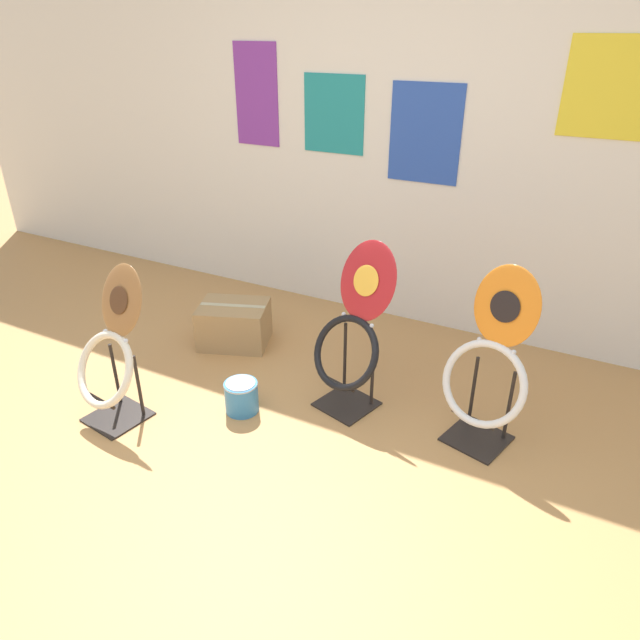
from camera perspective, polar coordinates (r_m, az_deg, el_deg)
ground_plane at (r=2.55m, az=-13.97°, el=-20.41°), size 14.00×14.00×0.00m
wall_back at (r=3.77m, az=7.94°, el=18.76°), size 8.00×0.07×2.60m
toilet_seat_display_orange_sun at (r=2.81m, az=16.64°, el=-4.31°), size 0.46×0.36×0.91m
toilet_seat_display_woodgrain at (r=3.07m, az=-20.15°, el=-3.08°), size 0.43×0.41×0.81m
toilet_seat_display_crimson_swirl at (r=2.96m, az=3.34°, el=-1.31°), size 0.46×0.45×0.90m
paint_can at (r=3.10m, az=-7.86°, el=-7.51°), size 0.18×0.18×0.18m
storage_box at (r=3.72m, az=-8.58°, el=-0.42°), size 0.52×0.46×0.27m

